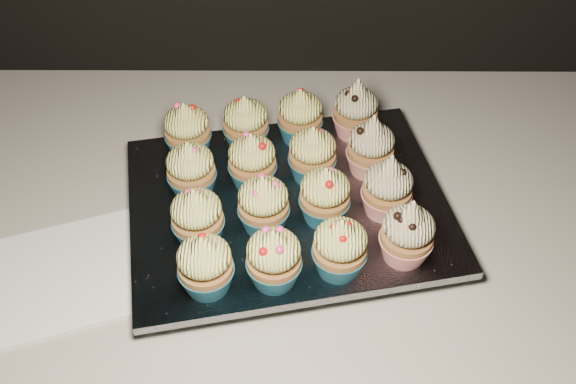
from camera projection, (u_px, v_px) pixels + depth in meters
name	position (u px, v px, depth m)	size (l,w,h in m)	color
cabinet	(359.00, 371.00, 1.21)	(2.40, 0.60, 0.86)	black
worktop	(385.00, 209.00, 0.89)	(2.44, 0.64, 0.04)	silver
napkin	(70.00, 274.00, 0.78)	(0.17, 0.17, 0.00)	white
baking_tray	(288.00, 213.00, 0.84)	(0.37, 0.28, 0.02)	black
foil_lining	(288.00, 204.00, 0.83)	(0.40, 0.31, 0.01)	silver
cupcake_0	(205.00, 265.00, 0.70)	(0.06, 0.06, 0.08)	#1A627E
cupcake_1	(274.00, 258.00, 0.71)	(0.06, 0.06, 0.08)	#1A627E
cupcake_2	(340.00, 248.00, 0.72)	(0.06, 0.06, 0.08)	#1A627E
cupcake_3	(407.00, 233.00, 0.73)	(0.06, 0.06, 0.10)	red
cupcake_4	(197.00, 217.00, 0.75)	(0.06, 0.06, 0.08)	#1A627E
cupcake_5	(263.00, 205.00, 0.77)	(0.06, 0.06, 0.08)	#1A627E
cupcake_6	(325.00, 196.00, 0.78)	(0.06, 0.06, 0.08)	#1A627E
cupcake_7	(387.00, 188.00, 0.79)	(0.06, 0.06, 0.10)	red
cupcake_8	(191.00, 170.00, 0.81)	(0.06, 0.06, 0.08)	#1A627E
cupcake_9	(252.00, 161.00, 0.82)	(0.06, 0.06, 0.08)	#1A627E
cupcake_10	(312.00, 154.00, 0.83)	(0.06, 0.06, 0.08)	#1A627E
cupcake_11	(371.00, 147.00, 0.84)	(0.06, 0.06, 0.10)	red
cupcake_12	(187.00, 131.00, 0.86)	(0.06, 0.06, 0.08)	#1A627E
cupcake_13	(246.00, 124.00, 0.88)	(0.06, 0.06, 0.08)	#1A627E
cupcake_14	(300.00, 116.00, 0.89)	(0.06, 0.06, 0.08)	#1A627E
cupcake_15	(356.00, 111.00, 0.89)	(0.06, 0.06, 0.10)	red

